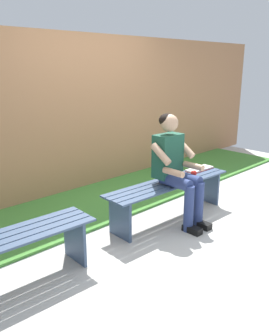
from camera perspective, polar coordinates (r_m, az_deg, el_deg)
The scene contains 8 objects.
ground_plane at distance 3.07m, azimuth 7.26°, elevation -19.53°, with size 10.00×7.00×0.04m, color beige.
grass_strip at distance 4.78m, azimuth -16.30°, elevation -5.88°, with size 9.00×2.24×0.03m, color #478C38.
brick_wall at distance 4.95m, azimuth -13.25°, elevation 8.23°, with size 9.50×0.24×2.21m, color #B27A51.
bench_near at distance 4.17m, azimuth 5.72°, elevation -3.69°, with size 1.78×0.44×0.46m.
bench_far at distance 3.06m, azimuth -20.97°, elevation -12.78°, with size 1.61×0.44×0.46m.
person_seated at distance 3.99m, azimuth 6.75°, elevation 0.56°, with size 0.50×0.69×1.26m.
apple at distance 4.38m, azimuth 9.66°, elevation -0.85°, with size 0.08×0.08×0.08m, color red.
book_open at distance 4.66m, azimuth 10.58°, elevation -0.17°, with size 0.42×0.17×0.02m.
Camera 1 is at (2.99, 2.53, 1.78)m, focal length 37.28 mm.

